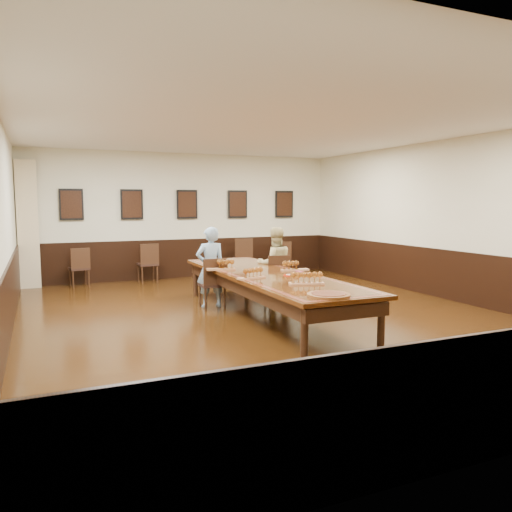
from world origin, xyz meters
name	(u,v)px	position (x,y,z in m)	size (l,w,h in m)	color
floor	(268,317)	(0.00, 0.00, -0.01)	(8.00, 10.00, 0.02)	black
ceiling	(268,125)	(0.00, 0.00, 3.21)	(8.00, 10.00, 0.02)	white
wall_back	(186,216)	(0.00, 5.01, 1.60)	(8.00, 0.02, 3.20)	beige
wall_left	(0,228)	(-4.01, 0.00, 1.60)	(0.02, 10.00, 3.20)	beige
wall_right	(450,220)	(4.01, 0.00, 1.60)	(0.02, 10.00, 3.20)	beige
chair_man	(212,283)	(-0.64, 1.07, 0.47)	(0.44, 0.48, 0.94)	black
chair_woman	(276,278)	(0.72, 1.14, 0.47)	(0.44, 0.48, 0.94)	black
spare_chair_a	(79,267)	(-2.71, 4.58, 0.45)	(0.43, 0.46, 0.91)	black
spare_chair_b	(148,263)	(-1.12, 4.56, 0.48)	(0.45, 0.49, 0.96)	black
spare_chair_c	(243,257)	(1.42, 4.63, 0.50)	(0.47, 0.51, 1.01)	black
spare_chair_d	(282,258)	(2.54, 4.55, 0.45)	(0.42, 0.46, 0.90)	black
person_man	(210,267)	(-0.63, 1.17, 0.75)	(0.55, 0.36, 1.50)	teal
person_woman	(275,264)	(0.73, 1.24, 0.73)	(0.73, 0.57, 1.46)	#D8C987
pink_phone	(299,271)	(0.60, -0.01, 0.76)	(0.07, 0.13, 0.01)	#D24672
curtain	(28,225)	(-3.75, 4.82, 1.45)	(0.45, 0.18, 2.90)	beige
wainscoting	(268,288)	(0.00, 0.00, 0.50)	(8.00, 10.00, 1.00)	black
conference_table	(268,282)	(0.00, 0.00, 0.61)	(1.40, 5.00, 0.76)	black
posters	(187,204)	(0.00, 4.94, 1.90)	(6.14, 0.04, 0.74)	black
flight_a	(223,265)	(-0.55, 0.73, 0.84)	(0.53, 0.26, 0.19)	#AD7348
flight_b	(293,266)	(0.55, 0.12, 0.83)	(0.51, 0.23, 0.18)	#AD7348
flight_c	(252,274)	(-0.48, -0.43, 0.83)	(0.49, 0.25, 0.18)	#AD7348
flight_d	(307,279)	(0.04, -1.26, 0.84)	(0.53, 0.30, 0.19)	#AD7348
red_plate_grp	(290,275)	(0.21, -0.40, 0.76)	(0.21, 0.21, 0.03)	red
carved_platter	(329,295)	(-0.16, -2.19, 0.77)	(0.65, 0.65, 0.04)	#582D11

